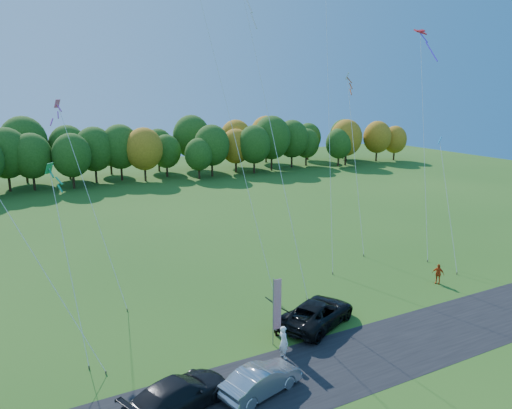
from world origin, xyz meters
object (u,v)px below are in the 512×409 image
black_suv (317,313)px  silver_sedan (261,380)px  feather_flag (276,304)px  person_east (438,274)px

black_suv → silver_sedan: size_ratio=1.35×
silver_sedan → black_suv: bearing=-69.7°
silver_sedan → feather_flag: 5.34m
silver_sedan → feather_flag: bearing=-53.8°
black_suv → silver_sedan: black_suv is taller
black_suv → feather_flag: 4.04m
person_east → feather_flag: feather_flag is taller
silver_sedan → feather_flag: (3.16, 3.89, 1.84)m
black_suv → person_east: size_ratio=3.78×
person_east → feather_flag: (-15.86, -2.08, 1.78)m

